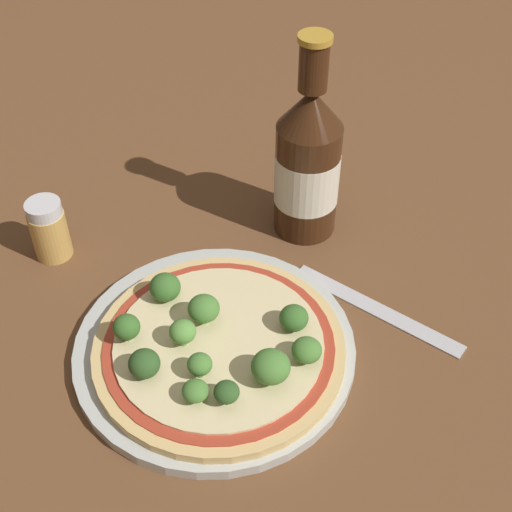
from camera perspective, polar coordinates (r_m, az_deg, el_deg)
name	(u,v)px	position (r m, az deg, el deg)	size (l,w,h in m)	color
ground_plane	(220,360)	(0.69, -2.92, -8.28)	(3.00, 3.00, 0.00)	brown
plate	(213,349)	(0.69, -3.44, -7.46)	(0.27, 0.27, 0.01)	#B2B7B2
pizza	(217,345)	(0.67, -3.15, -7.12)	(0.24, 0.24, 0.01)	tan
broccoli_floret_0	(227,392)	(0.61, -2.37, -10.85)	(0.02, 0.02, 0.02)	#7A9E5B
broccoli_floret_1	(208,307)	(0.67, -3.87, -4.09)	(0.03, 0.03, 0.03)	#7A9E5B
broccoli_floret_2	(294,318)	(0.67, 3.05, -4.98)	(0.03, 0.03, 0.03)	#7A9E5B
broccoli_floret_3	(165,287)	(0.70, -7.29, -2.50)	(0.03, 0.03, 0.03)	#7A9E5B
broccoli_floret_4	(126,327)	(0.67, -10.33, -5.63)	(0.03, 0.03, 0.03)	#7A9E5B
broccoli_floret_5	(307,350)	(0.64, 4.08, -7.53)	(0.03, 0.03, 0.02)	#7A9E5B
broccoli_floret_6	(144,363)	(0.64, -8.96, -8.46)	(0.03, 0.03, 0.03)	#7A9E5B
broccoli_floret_7	(195,391)	(0.62, -4.88, -10.72)	(0.02, 0.02, 0.02)	#7A9E5B
broccoli_floret_8	(271,367)	(0.63, 1.19, -8.85)	(0.03, 0.03, 0.03)	#7A9E5B
broccoli_floret_9	(183,332)	(0.66, -5.89, -6.06)	(0.02, 0.02, 0.03)	#7A9E5B
broccoli_floret_10	(200,365)	(0.63, -4.53, -8.66)	(0.02, 0.02, 0.02)	#7A9E5B
beer_bottle	(308,163)	(0.77, 4.16, 7.46)	(0.07, 0.07, 0.23)	#381E0F
pepper_shaker	(49,230)	(0.79, -16.23, 2.04)	(0.04, 0.04, 0.07)	tan
fork	(377,309)	(0.74, 9.62, -4.18)	(0.09, 0.18, 0.00)	#B2B2B7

